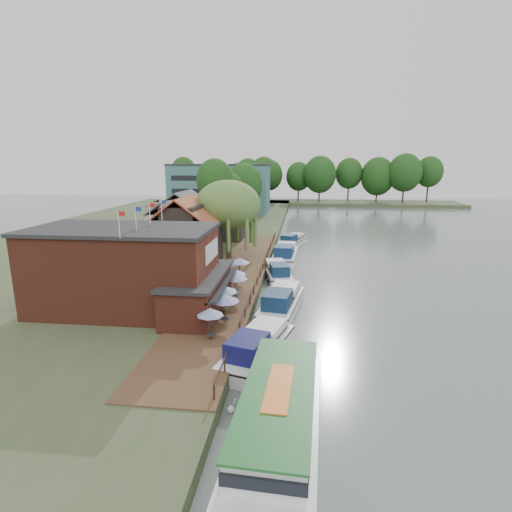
{
  "coord_description": "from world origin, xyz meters",
  "views": [
    {
      "loc": [
        -0.86,
        -32.84,
        13.6
      ],
      "look_at": [
        -6.0,
        12.0,
        3.0
      ],
      "focal_mm": 28.0,
      "sensor_mm": 36.0,
      "label": 1
    }
  ],
  "objects_px": {
    "cruiser_1": "(282,299)",
    "tour_boat": "(277,424)",
    "cruiser_4": "(293,239)",
    "cottage_a": "(185,232)",
    "umbrella_4": "(234,281)",
    "willow": "(228,220)",
    "cruiser_2": "(277,270)",
    "cottage_c": "(223,213)",
    "cruiser_3": "(285,252)",
    "hotel_block": "(220,188)",
    "umbrella_1": "(225,309)",
    "pub": "(147,269)",
    "swan": "(231,409)",
    "umbrella_0": "(211,324)",
    "umbrella_2": "(224,299)",
    "umbrella_3": "(236,285)",
    "cruiser_0": "(258,343)",
    "umbrella_5": "(240,268)",
    "cottage_b": "(184,221)"
  },
  "relations": [
    {
      "from": "cruiser_1",
      "to": "tour_boat",
      "type": "height_order",
      "value": "tour_boat"
    },
    {
      "from": "cruiser_1",
      "to": "cruiser_4",
      "type": "distance_m",
      "value": 30.41
    },
    {
      "from": "cottage_a",
      "to": "umbrella_4",
      "type": "relative_size",
      "value": 3.58
    },
    {
      "from": "willow",
      "to": "cruiser_2",
      "type": "xyz_separation_m",
      "value": [
        6.92,
        -5.88,
        -5.1
      ]
    },
    {
      "from": "cottage_a",
      "to": "cottage_c",
      "type": "distance_m",
      "value": 19.03
    },
    {
      "from": "cottage_a",
      "to": "cruiser_3",
      "type": "relative_size",
      "value": 0.8
    },
    {
      "from": "hotel_block",
      "to": "cruiser_1",
      "type": "relative_size",
      "value": 2.48
    },
    {
      "from": "cottage_a",
      "to": "umbrella_1",
      "type": "xyz_separation_m",
      "value": [
        8.32,
        -17.51,
        -2.96
      ]
    },
    {
      "from": "pub",
      "to": "swan",
      "type": "relative_size",
      "value": 45.45
    },
    {
      "from": "hotel_block",
      "to": "umbrella_0",
      "type": "bearing_deg",
      "value": -79.04
    },
    {
      "from": "tour_boat",
      "to": "hotel_block",
      "type": "bearing_deg",
      "value": 106.24
    },
    {
      "from": "cruiser_3",
      "to": "cruiser_4",
      "type": "relative_size",
      "value": 1.19
    },
    {
      "from": "cruiser_4",
      "to": "umbrella_2",
      "type": "bearing_deg",
      "value": -78.77
    },
    {
      "from": "cottage_a",
      "to": "cottage_c",
      "type": "bearing_deg",
      "value": 86.99
    },
    {
      "from": "cottage_c",
      "to": "cruiser_3",
      "type": "height_order",
      "value": "cottage_c"
    },
    {
      "from": "umbrella_3",
      "to": "swan",
      "type": "xyz_separation_m",
      "value": [
        2.32,
        -16.13,
        -2.07
      ]
    },
    {
      "from": "umbrella_3",
      "to": "swan",
      "type": "bearing_deg",
      "value": -81.83
    },
    {
      "from": "cottage_a",
      "to": "umbrella_0",
      "type": "xyz_separation_m",
      "value": [
        7.83,
        -20.56,
        -2.96
      ]
    },
    {
      "from": "pub",
      "to": "cottage_c",
      "type": "distance_m",
      "value": 34.01
    },
    {
      "from": "cruiser_0",
      "to": "cruiser_4",
      "type": "xyz_separation_m",
      "value": [
        1.48,
        39.86,
        -0.12
      ]
    },
    {
      "from": "cottage_a",
      "to": "cruiser_4",
      "type": "distance_m",
      "value": 23.13
    },
    {
      "from": "umbrella_4",
      "to": "cruiser_4",
      "type": "height_order",
      "value": "umbrella_4"
    },
    {
      "from": "umbrella_3",
      "to": "umbrella_1",
      "type": "bearing_deg",
      "value": -88.71
    },
    {
      "from": "hotel_block",
      "to": "willow",
      "type": "distance_m",
      "value": 52.29
    },
    {
      "from": "umbrella_1",
      "to": "cruiser_1",
      "type": "distance_m",
      "value": 7.31
    },
    {
      "from": "pub",
      "to": "cruiser_3",
      "type": "relative_size",
      "value": 1.86
    },
    {
      "from": "umbrella_1",
      "to": "cruiser_4",
      "type": "xyz_separation_m",
      "value": [
        4.47,
        36.32,
        -1.21
      ]
    },
    {
      "from": "cruiser_1",
      "to": "umbrella_3",
      "type": "bearing_deg",
      "value": -175.43
    },
    {
      "from": "umbrella_3",
      "to": "umbrella_5",
      "type": "height_order",
      "value": "same"
    },
    {
      "from": "umbrella_2",
      "to": "cottage_b",
      "type": "bearing_deg",
      "value": 113.09
    },
    {
      "from": "cottage_a",
      "to": "swan",
      "type": "bearing_deg",
      "value": -69.06
    },
    {
      "from": "pub",
      "to": "swan",
      "type": "xyz_separation_m",
      "value": [
        9.5,
        -12.44,
        -4.43
      ]
    },
    {
      "from": "umbrella_2",
      "to": "hotel_block",
      "type": "bearing_deg",
      "value": 101.7
    },
    {
      "from": "cottage_a",
      "to": "cruiser_1",
      "type": "xyz_separation_m",
      "value": [
        12.49,
        -11.59,
        -4.0
      ]
    },
    {
      "from": "umbrella_1",
      "to": "umbrella_3",
      "type": "relative_size",
      "value": 1.0
    },
    {
      "from": "hotel_block",
      "to": "swan",
      "type": "distance_m",
      "value": 85.54
    },
    {
      "from": "cruiser_3",
      "to": "cruiser_0",
      "type": "bearing_deg",
      "value": -88.3
    },
    {
      "from": "umbrella_2",
      "to": "tour_boat",
      "type": "xyz_separation_m",
      "value": [
        5.5,
        -15.2,
        -0.69
      ]
    },
    {
      "from": "cottage_a",
      "to": "umbrella_1",
      "type": "distance_m",
      "value": 19.61
    },
    {
      "from": "umbrella_5",
      "to": "cruiser_2",
      "type": "relative_size",
      "value": 0.26
    },
    {
      "from": "pub",
      "to": "cruiser_1",
      "type": "height_order",
      "value": "pub"
    },
    {
      "from": "pub",
      "to": "cruiser_2",
      "type": "distance_m",
      "value": 17.9
    },
    {
      "from": "pub",
      "to": "hotel_block",
      "type": "distance_m",
      "value": 71.49
    },
    {
      "from": "cruiser_3",
      "to": "pub",
      "type": "bearing_deg",
      "value": -112.42
    },
    {
      "from": "willow",
      "to": "cruiser_2",
      "type": "distance_m",
      "value": 10.41
    },
    {
      "from": "cottage_c",
      "to": "umbrella_1",
      "type": "height_order",
      "value": "cottage_c"
    },
    {
      "from": "cruiser_3",
      "to": "umbrella_2",
      "type": "bearing_deg",
      "value": -97.31
    },
    {
      "from": "cottage_a",
      "to": "cruiser_3",
      "type": "height_order",
      "value": "cottage_a"
    },
    {
      "from": "umbrella_0",
      "to": "umbrella_2",
      "type": "height_order",
      "value": "same"
    },
    {
      "from": "cottage_a",
      "to": "cruiser_2",
      "type": "xyz_separation_m",
      "value": [
        11.42,
        -0.88,
        -4.14
      ]
    }
  ]
}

